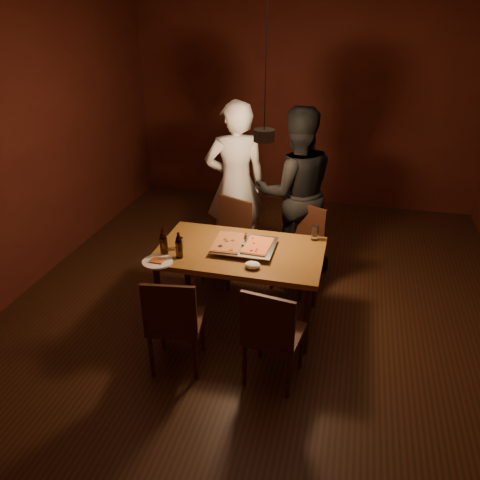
% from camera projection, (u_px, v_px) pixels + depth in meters
% --- Properties ---
extents(room_shell, '(6.00, 6.00, 6.00)m').
position_uv_depth(room_shell, '(263.00, 175.00, 4.11)').
color(room_shell, '#381B0F').
rests_on(room_shell, ground).
extents(dining_table, '(1.50, 0.90, 0.75)m').
position_uv_depth(dining_table, '(240.00, 257.00, 4.27)').
color(dining_table, brown).
rests_on(dining_table, floor).
extents(chair_far_left, '(0.55, 0.55, 0.49)m').
position_uv_depth(chair_far_left, '(230.00, 232.00, 5.05)').
color(chair_far_left, '#38190F').
rests_on(chair_far_left, floor).
extents(chair_far_right, '(0.56, 0.56, 0.49)m').
position_uv_depth(chair_far_right, '(301.00, 240.00, 4.89)').
color(chair_far_right, '#38190F').
rests_on(chair_far_right, floor).
extents(chair_near_left, '(0.48, 0.48, 0.49)m').
position_uv_depth(chair_near_left, '(173.00, 317.00, 3.69)').
color(chair_near_left, '#38190F').
rests_on(chair_near_left, floor).
extents(chair_near_right, '(0.48, 0.48, 0.49)m').
position_uv_depth(chair_near_right, '(271.00, 329.00, 3.55)').
color(chair_near_right, '#38190F').
rests_on(chair_near_right, floor).
extents(pizza_tray, '(0.56, 0.47, 0.05)m').
position_uv_depth(pizza_tray, '(244.00, 247.00, 4.24)').
color(pizza_tray, silver).
rests_on(pizza_tray, dining_table).
extents(pizza_meat, '(0.27, 0.42, 0.02)m').
position_uv_depth(pizza_meat, '(229.00, 242.00, 4.25)').
color(pizza_meat, maroon).
rests_on(pizza_meat, pizza_tray).
extents(pizza_cheese, '(0.25, 0.38, 0.02)m').
position_uv_depth(pizza_cheese, '(258.00, 245.00, 4.20)').
color(pizza_cheese, gold).
rests_on(pizza_cheese, pizza_tray).
extents(spatula, '(0.14, 0.25, 0.04)m').
position_uv_depth(spatula, '(245.00, 242.00, 4.24)').
color(spatula, silver).
rests_on(spatula, pizza_tray).
extents(beer_bottle_a, '(0.07, 0.07, 0.26)m').
position_uv_depth(beer_bottle_a, '(164.00, 242.00, 4.09)').
color(beer_bottle_a, black).
rests_on(beer_bottle_a, dining_table).
extents(beer_bottle_b, '(0.06, 0.06, 0.24)m').
position_uv_depth(beer_bottle_b, '(179.00, 245.00, 4.06)').
color(beer_bottle_b, black).
rests_on(beer_bottle_b, dining_table).
extents(water_glass_left, '(0.07, 0.07, 0.11)m').
position_uv_depth(water_glass_left, '(180.00, 243.00, 4.24)').
color(water_glass_left, silver).
rests_on(water_glass_left, dining_table).
extents(water_glass_right, '(0.07, 0.07, 0.14)m').
position_uv_depth(water_glass_right, '(315.00, 233.00, 4.39)').
color(water_glass_right, silver).
rests_on(water_glass_right, dining_table).
extents(plate_slice, '(0.26, 0.26, 0.03)m').
position_uv_depth(plate_slice, '(157.00, 262.00, 4.03)').
color(plate_slice, white).
rests_on(plate_slice, dining_table).
extents(napkin, '(0.14, 0.11, 0.06)m').
position_uv_depth(napkin, '(253.00, 265.00, 3.93)').
color(napkin, white).
rests_on(napkin, dining_table).
extents(diner_white, '(0.80, 0.68, 1.87)m').
position_uv_depth(diner_white, '(236.00, 184.00, 5.24)').
color(diner_white, silver).
rests_on(diner_white, floor).
extents(diner_dark, '(1.09, 0.98, 1.84)m').
position_uv_depth(diner_dark, '(295.00, 192.00, 5.07)').
color(diner_dark, black).
rests_on(diner_dark, floor).
extents(pendant_lamp, '(0.18, 0.18, 1.10)m').
position_uv_depth(pendant_lamp, '(264.00, 134.00, 3.95)').
color(pendant_lamp, black).
rests_on(pendant_lamp, ceiling).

